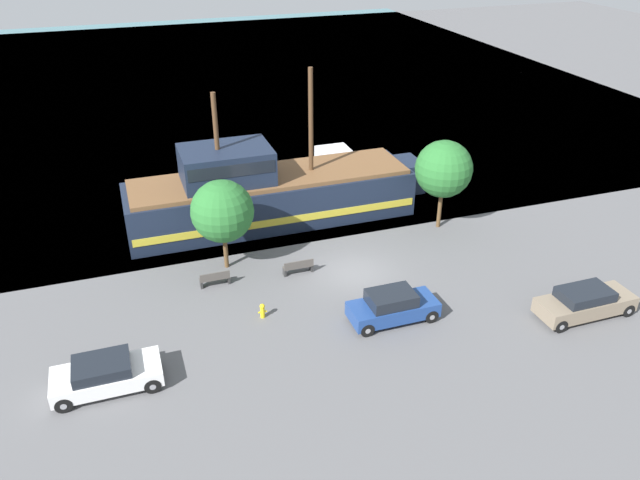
{
  "coord_description": "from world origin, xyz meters",
  "views": [
    {
      "loc": [
        -11.11,
        -26.63,
        17.83
      ],
      "look_at": [
        -1.28,
        2.0,
        1.2
      ],
      "focal_mm": 35.0,
      "sensor_mm": 36.0,
      "label": 1
    }
  ],
  "objects_px": {
    "bench_promenade_east": "(298,267)",
    "fire_hydrant": "(262,310)",
    "parked_car_curb_mid": "(106,374)",
    "parked_car_curb_rear": "(393,307)",
    "moored_boat_dockside": "(337,164)",
    "bench_promenade_west": "(215,279)",
    "parked_car_curb_front": "(585,302)",
    "pirate_ship": "(267,193)"
  },
  "relations": [
    {
      "from": "bench_promenade_east",
      "to": "fire_hydrant",
      "type": "bearing_deg",
      "value": -130.87
    },
    {
      "from": "parked_car_curb_mid",
      "to": "parked_car_curb_rear",
      "type": "height_order",
      "value": "parked_car_curb_rear"
    },
    {
      "from": "moored_boat_dockside",
      "to": "parked_car_curb_rear",
      "type": "distance_m",
      "value": 18.4
    },
    {
      "from": "bench_promenade_east",
      "to": "bench_promenade_west",
      "type": "xyz_separation_m",
      "value": [
        -4.47,
        0.28,
        -0.0
      ]
    },
    {
      "from": "parked_car_curb_mid",
      "to": "parked_car_curb_rear",
      "type": "bearing_deg",
      "value": 2.23
    },
    {
      "from": "parked_car_curb_front",
      "to": "fire_hydrant",
      "type": "distance_m",
      "value": 15.56
    },
    {
      "from": "parked_car_curb_rear",
      "to": "bench_promenade_east",
      "type": "distance_m",
      "value": 6.26
    },
    {
      "from": "moored_boat_dockside",
      "to": "fire_hydrant",
      "type": "relative_size",
      "value": 7.46
    },
    {
      "from": "parked_car_curb_front",
      "to": "parked_car_curb_rear",
      "type": "height_order",
      "value": "parked_car_curb_rear"
    },
    {
      "from": "parked_car_curb_front",
      "to": "parked_car_curb_rear",
      "type": "bearing_deg",
      "value": 163.48
    },
    {
      "from": "pirate_ship",
      "to": "fire_hydrant",
      "type": "distance_m",
      "value": 10.54
    },
    {
      "from": "bench_promenade_west",
      "to": "bench_promenade_east",
      "type": "bearing_deg",
      "value": -3.54
    },
    {
      "from": "moored_boat_dockside",
      "to": "bench_promenade_west",
      "type": "distance_m",
      "value": 16.68
    },
    {
      "from": "parked_car_curb_mid",
      "to": "bench_promenade_west",
      "type": "bearing_deg",
      "value": 47.97
    },
    {
      "from": "parked_car_curb_front",
      "to": "parked_car_curb_mid",
      "type": "distance_m",
      "value": 22.17
    },
    {
      "from": "parked_car_curb_front",
      "to": "bench_promenade_west",
      "type": "xyz_separation_m",
      "value": [
        -16.42,
        8.41,
        -0.31
      ]
    },
    {
      "from": "parked_car_curb_front",
      "to": "bench_promenade_east",
      "type": "height_order",
      "value": "parked_car_curb_front"
    },
    {
      "from": "moored_boat_dockside",
      "to": "bench_promenade_east",
      "type": "height_order",
      "value": "moored_boat_dockside"
    },
    {
      "from": "moored_boat_dockside",
      "to": "bench_promenade_east",
      "type": "distance_m",
      "value": 14.27
    },
    {
      "from": "bench_promenade_east",
      "to": "moored_boat_dockside",
      "type": "bearing_deg",
      "value": 61.21
    },
    {
      "from": "bench_promenade_west",
      "to": "pirate_ship",
      "type": "bearing_deg",
      "value": 54.72
    },
    {
      "from": "pirate_ship",
      "to": "bench_promenade_west",
      "type": "relative_size",
      "value": 12.13
    },
    {
      "from": "parked_car_curb_rear",
      "to": "bench_promenade_west",
      "type": "xyz_separation_m",
      "value": [
        -7.48,
        5.76,
        -0.34
      ]
    },
    {
      "from": "moored_boat_dockside",
      "to": "pirate_ship",
      "type": "bearing_deg",
      "value": -139.62
    },
    {
      "from": "parked_car_curb_rear",
      "to": "bench_promenade_east",
      "type": "bearing_deg",
      "value": 118.77
    },
    {
      "from": "moored_boat_dockside",
      "to": "parked_car_curb_rear",
      "type": "relative_size",
      "value": 1.34
    },
    {
      "from": "fire_hydrant",
      "to": "bench_promenade_west",
      "type": "bearing_deg",
      "value": 115.03
    },
    {
      "from": "moored_boat_dockside",
      "to": "bench_promenade_west",
      "type": "height_order",
      "value": "moored_boat_dockside"
    },
    {
      "from": "fire_hydrant",
      "to": "moored_boat_dockside",
      "type": "bearing_deg",
      "value": 58.42
    },
    {
      "from": "parked_car_curb_front",
      "to": "parked_car_curb_mid",
      "type": "xyz_separation_m",
      "value": [
        -22.07,
        2.14,
        -0.04
      ]
    },
    {
      "from": "moored_boat_dockside",
      "to": "fire_hydrant",
      "type": "xyz_separation_m",
      "value": [
        -9.69,
        -15.76,
        -0.31
      ]
    },
    {
      "from": "moored_boat_dockside",
      "to": "parked_car_curb_front",
      "type": "height_order",
      "value": "moored_boat_dockside"
    },
    {
      "from": "pirate_ship",
      "to": "parked_car_curb_mid",
      "type": "relative_size",
      "value": 4.3
    },
    {
      "from": "parked_car_curb_front",
      "to": "parked_car_curb_mid",
      "type": "relative_size",
      "value": 1.1
    },
    {
      "from": "moored_boat_dockside",
      "to": "parked_car_curb_mid",
      "type": "distance_m",
      "value": 25.12
    },
    {
      "from": "pirate_ship",
      "to": "fire_hydrant",
      "type": "relative_size",
      "value": 24.67
    },
    {
      "from": "pirate_ship",
      "to": "moored_boat_dockside",
      "type": "distance_m",
      "value": 8.94
    },
    {
      "from": "pirate_ship",
      "to": "parked_car_curb_mid",
      "type": "xyz_separation_m",
      "value": [
        -10.24,
        -12.75,
        -1.17
      ]
    },
    {
      "from": "parked_car_curb_mid",
      "to": "parked_car_curb_rear",
      "type": "xyz_separation_m",
      "value": [
        13.13,
        0.51,
        0.06
      ]
    },
    {
      "from": "bench_promenade_east",
      "to": "bench_promenade_west",
      "type": "bearing_deg",
      "value": 176.46
    },
    {
      "from": "pirate_ship",
      "to": "bench_promenade_east",
      "type": "bearing_deg",
      "value": -91.01
    },
    {
      "from": "parked_car_curb_front",
      "to": "fire_hydrant",
      "type": "relative_size",
      "value": 6.32
    }
  ]
}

